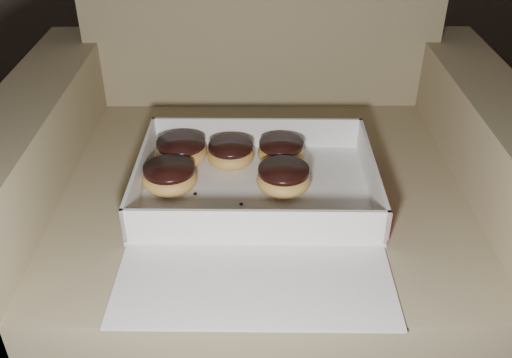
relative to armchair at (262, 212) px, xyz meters
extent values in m
cube|color=#8B8059|center=(0.00, -0.05, -0.09)|extent=(0.78, 0.78, 0.46)
cube|color=#8B8059|center=(-0.43, -0.05, -0.02)|extent=(0.13, 0.78, 0.61)
cube|color=#8B8059|center=(0.43, -0.05, -0.02)|extent=(0.13, 0.78, 0.61)
cube|color=white|center=(-0.01, -0.12, 0.14)|extent=(0.42, 0.32, 0.01)
cube|color=white|center=(-0.01, 0.03, 0.17)|extent=(0.41, 0.01, 0.06)
cube|color=white|center=(-0.02, -0.28, 0.17)|extent=(0.41, 0.01, 0.06)
cube|color=white|center=(-0.22, -0.12, 0.17)|extent=(0.01, 0.31, 0.06)
cube|color=white|center=(0.19, -0.13, 0.17)|extent=(0.01, 0.31, 0.06)
cube|color=#E75D82|center=(0.19, -0.13, 0.17)|extent=(0.01, 0.30, 0.05)
cube|color=white|center=(-0.02, -0.36, 0.14)|extent=(0.41, 0.18, 0.01)
ellipsoid|color=#ECA852|center=(-0.06, -0.04, 0.17)|extent=(0.09, 0.09, 0.04)
cylinder|color=black|center=(-0.06, -0.04, 0.18)|extent=(0.08, 0.08, 0.01)
ellipsoid|color=#ECA852|center=(0.03, -0.13, 0.17)|extent=(0.10, 0.10, 0.05)
cylinder|color=black|center=(0.03, -0.13, 0.19)|extent=(0.09, 0.09, 0.01)
ellipsoid|color=#ECA852|center=(-0.16, -0.04, 0.17)|extent=(0.10, 0.10, 0.05)
cylinder|color=black|center=(-0.16, -0.04, 0.19)|extent=(0.09, 0.09, 0.01)
ellipsoid|color=#ECA852|center=(0.03, -0.03, 0.17)|extent=(0.09, 0.09, 0.04)
cylinder|color=black|center=(0.03, -0.03, 0.18)|extent=(0.08, 0.08, 0.01)
ellipsoid|color=#ECA852|center=(-0.17, -0.13, 0.17)|extent=(0.10, 0.10, 0.05)
cylinder|color=black|center=(-0.17, -0.13, 0.19)|extent=(0.09, 0.09, 0.01)
ellipsoid|color=black|center=(-0.12, -0.14, 0.15)|extent=(0.01, 0.01, 0.00)
ellipsoid|color=black|center=(-0.16, -0.14, 0.15)|extent=(0.01, 0.01, 0.00)
ellipsoid|color=black|center=(-0.04, -0.18, 0.15)|extent=(0.01, 0.01, 0.00)
ellipsoid|color=black|center=(0.15, -0.24, 0.15)|extent=(0.01, 0.01, 0.00)
camera|label=1|loc=(-0.02, -0.97, 0.72)|focal=40.00mm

